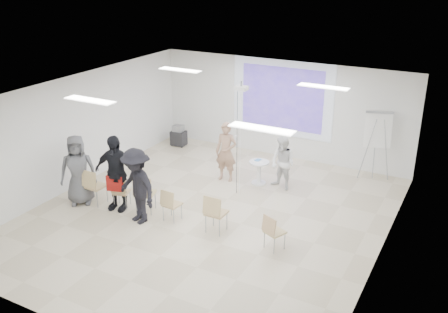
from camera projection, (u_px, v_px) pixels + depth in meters
The scene contains 30 objects.
floor at pixel (208, 217), 12.05m from camera, with size 8.00×9.00×0.10m, color beige.
ceiling at pixel (207, 92), 10.90m from camera, with size 8.00×9.00×0.10m, color white.
wall_back at pixel (282, 109), 15.19m from camera, with size 8.00×0.10×3.00m, color silver.
wall_left at pixel (76, 131), 13.26m from camera, with size 0.10×9.00×3.00m, color silver.
wall_right at pixel (388, 195), 9.69m from camera, with size 0.10×9.00×3.00m, color silver.
projection_halo at pixel (282, 98), 15.01m from camera, with size 3.20×0.01×2.30m, color silver.
projection_image at pixel (282, 98), 15.00m from camera, with size 2.60×0.01×1.90m, color #4E35B6.
pedestal_table at pixel (259, 171), 13.58m from camera, with size 0.60×0.60×0.68m.
player_left at pixel (226, 148), 13.62m from camera, with size 0.69×0.47×1.89m, color tan.
player_right at pixel (283, 161), 13.15m from camera, with size 0.78×0.62×1.61m, color white.
controller_left at pixel (236, 136), 13.64m from camera, with size 0.04×0.13×0.04m, color silver.
controller_right at pixel (281, 146), 13.33m from camera, with size 0.04×0.11×0.04m, color white.
chair_far_left at pixel (93, 184), 12.36m from camera, with size 0.46×0.49×0.95m.
chair_left_mid at pixel (120, 190), 12.23m from camera, with size 0.48×0.49×0.80m.
chair_left_inner at pixel (144, 192), 11.95m from camera, with size 0.58×0.60×0.96m.
chair_center at pixel (170, 203), 11.60m from camera, with size 0.40×0.43×0.81m.
chair_right_inner at pixel (215, 211), 11.07m from camera, with size 0.44×0.47×0.93m.
chair_right_far at pixel (273, 230), 10.45m from camera, with size 0.51×0.52×0.81m.
red_jacket at pixel (115, 183), 12.02m from camera, with size 0.41×0.09×0.39m, color maroon.
laptop at pixel (146, 192), 12.06m from camera, with size 0.35×0.26×0.03m, color black.
audience_left at pixel (115, 168), 11.98m from camera, with size 1.27×0.76×2.19m, color black.
audience_mid at pixel (136, 181), 11.39m from camera, with size 1.34×0.73×2.07m, color black.
audience_outer at pixel (78, 166), 12.30m from camera, with size 0.98×0.65×2.01m, color #5A5B5F.
flipchart_easel at pixel (378, 130), 13.48m from camera, with size 0.81×0.64×1.97m.
av_cart at pixel (179, 136), 16.41m from camera, with size 0.49×0.40×0.70m.
ceiling_projector at pixel (241, 94), 12.21m from camera, with size 0.30×0.25×3.00m.
fluor_panel_nw at pixel (180, 70), 13.45m from camera, with size 1.20×0.30×0.02m, color white.
fluor_panel_ne at pixel (323, 87), 11.68m from camera, with size 1.20×0.30×0.02m, color white.
fluor_panel_sw at pixel (90, 100), 10.59m from camera, with size 1.20×0.30×0.02m, color white.
fluor_panel_se at pixel (262, 128), 8.82m from camera, with size 1.20×0.30×0.02m, color white.
Camera 1 is at (5.39, -9.19, 5.77)m, focal length 40.00 mm.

